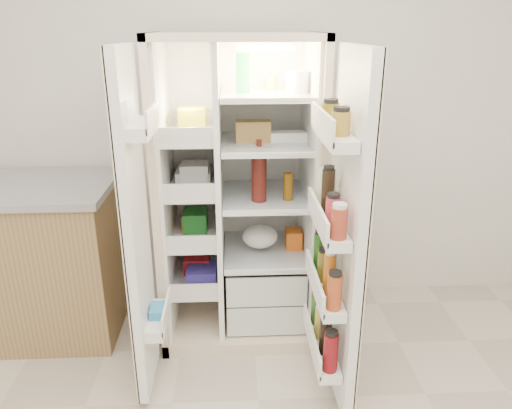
{
  "coord_description": "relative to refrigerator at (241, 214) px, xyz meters",
  "views": [
    {
      "loc": [
        -0.12,
        -1.12,
        1.83
      ],
      "look_at": [
        0.01,
        1.25,
        0.95
      ],
      "focal_mm": 34.0,
      "sensor_mm": 36.0,
      "label": 1
    }
  ],
  "objects": [
    {
      "name": "freezer_door",
      "position": [
        -0.52,
        -0.6,
        0.15
      ],
      "size": [
        0.15,
        0.4,
        1.72
      ],
      "color": "white",
      "rests_on": "floor"
    },
    {
      "name": "refrigerator",
      "position": [
        0.0,
        0.0,
        0.0
      ],
      "size": [
        0.92,
        0.7,
        1.8
      ],
      "color": "beige",
      "rests_on": "floor"
    },
    {
      "name": "fridge_door",
      "position": [
        0.46,
        -0.7,
        0.13
      ],
      "size": [
        0.17,
        0.58,
        1.72
      ],
      "color": "white",
      "rests_on": "floor"
    },
    {
      "name": "wall_back",
      "position": [
        0.06,
        0.35,
        0.6
      ],
      "size": [
        4.0,
        0.02,
        2.7
      ],
      "primitive_type": "cube",
      "color": "silver",
      "rests_on": "floor"
    },
    {
      "name": "kitchen_counter",
      "position": [
        -1.43,
        -0.03,
        -0.26
      ],
      "size": [
        1.33,
        0.71,
        0.97
      ],
      "color": "#95764A",
      "rests_on": "floor"
    }
  ]
}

